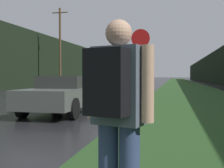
# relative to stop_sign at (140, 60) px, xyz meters

# --- Properties ---
(grass_verge) EXTENTS (6.00, 240.00, 0.02)m
(grass_verge) POSITION_rel_stop_sign_xyz_m (2.67, 28.05, -1.95)
(grass_verge) COLOR #26471E
(grass_verge) RESTS_ON ground_plane
(lane_stripe_c) EXTENTS (0.12, 3.00, 0.01)m
(lane_stripe_c) POSITION_rel_stop_sign_xyz_m (-4.86, 2.97, -1.96)
(lane_stripe_c) COLOR silver
(lane_stripe_c) RESTS_ON ground_plane
(lane_stripe_d) EXTENTS (0.12, 3.00, 0.01)m
(lane_stripe_d) POSITION_rel_stop_sign_xyz_m (-4.86, 9.97, -1.96)
(lane_stripe_d) COLOR silver
(lane_stripe_d) RESTS_ON ground_plane
(lane_stripe_e) EXTENTS (0.12, 3.00, 0.01)m
(lane_stripe_e) POSITION_rel_stop_sign_xyz_m (-4.86, 16.97, -1.96)
(lane_stripe_e) COLOR silver
(lane_stripe_e) RESTS_ON ground_plane
(treeline_far_side) EXTENTS (2.00, 140.00, 6.51)m
(treeline_far_side) POSITION_rel_stop_sign_xyz_m (-15.38, 38.05, 1.29)
(treeline_far_side) COLOR black
(treeline_far_side) RESTS_ON ground_plane
(treeline_near_side) EXTENTS (2.00, 140.00, 5.46)m
(treeline_near_side) POSITION_rel_stop_sign_xyz_m (8.67, 38.05, 0.77)
(treeline_near_side) COLOR black
(treeline_near_side) RESTS_ON ground_plane
(utility_pole_far) EXTENTS (1.80, 0.24, 8.92)m
(utility_pole_far) POSITION_rel_stop_sign_xyz_m (-11.19, 18.52, 2.63)
(utility_pole_far) COLOR #4C3823
(utility_pole_far) RESTS_ON ground_plane
(stop_sign) EXTENTS (0.72, 0.07, 3.17)m
(stop_sign) POSITION_rel_stop_sign_xyz_m (0.00, 0.00, 0.00)
(stop_sign) COLOR slate
(stop_sign) RESTS_ON ground_plane
(hitchhiker_with_backpack) EXTENTS (0.61, 0.51, 1.82)m
(hitchhiker_with_backpack) POSITION_rel_stop_sign_xyz_m (0.81, -8.60, -0.92)
(hitchhiker_with_backpack) COLOR navy
(hitchhiker_with_backpack) RESTS_ON ground_plane
(car_passing_near) EXTENTS (1.93, 4.36, 1.35)m
(car_passing_near) POSITION_rel_stop_sign_xyz_m (-2.59, -1.40, -1.26)
(car_passing_near) COLOR #4C514C
(car_passing_near) RESTS_ON ground_plane
(car_passing_far) EXTENTS (2.02, 4.75, 1.39)m
(car_passing_far) POSITION_rel_stop_sign_xyz_m (-2.59, 14.71, -1.24)
(car_passing_far) COLOR #4C514C
(car_passing_far) RESTS_ON ground_plane
(delivery_truck) EXTENTS (2.39, 6.74, 3.25)m
(delivery_truck) POSITION_rel_stop_sign_xyz_m (-7.12, 63.08, -0.25)
(delivery_truck) COLOR #6E684F
(delivery_truck) RESTS_ON ground_plane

